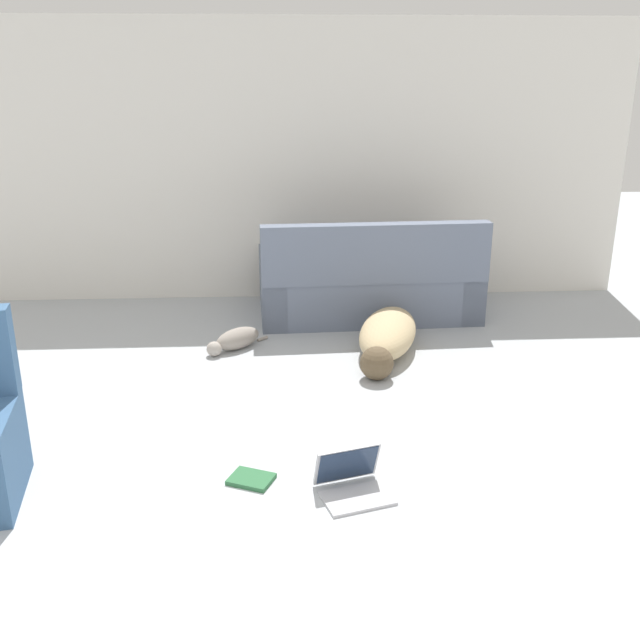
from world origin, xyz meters
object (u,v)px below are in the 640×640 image
(cat, at_px, (235,340))
(couch, at_px, (368,285))
(laptop_open, at_px, (351,478))
(book_green, at_px, (251,479))
(dog, at_px, (387,336))

(cat, bearing_deg, couch, 172.94)
(laptop_open, relative_size, book_green, 1.54)
(cat, relative_size, laptop_open, 1.16)
(dog, relative_size, cat, 2.88)
(cat, distance_m, laptop_open, 2.09)
(couch, bearing_deg, cat, 32.00)
(laptop_open, bearing_deg, book_green, 150.50)
(laptop_open, xyz_separation_m, book_green, (-0.50, 0.12, -0.06))
(dog, height_order, book_green, dog)
(couch, height_order, book_green, couch)
(couch, bearing_deg, laptop_open, 78.85)
(couch, bearing_deg, book_green, 68.14)
(couch, distance_m, cat, 1.34)
(couch, distance_m, laptop_open, 2.77)
(couch, relative_size, book_green, 7.08)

